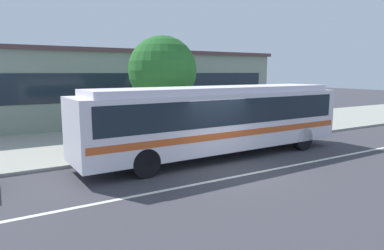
% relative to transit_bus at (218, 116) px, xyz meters
% --- Properties ---
extents(ground_plane, '(120.00, 120.00, 0.00)m').
position_rel_transit_bus_xyz_m(ground_plane, '(-0.88, -1.83, -1.69)').
color(ground_plane, '#3B3A41').
extents(sidewalk_slab, '(60.00, 8.00, 0.12)m').
position_rel_transit_bus_xyz_m(sidewalk_slab, '(-0.88, 5.35, -1.63)').
color(sidewalk_slab, '#9B9B8F').
rests_on(sidewalk_slab, ground_plane).
extents(lane_stripe_center, '(56.00, 0.16, 0.01)m').
position_rel_transit_bus_xyz_m(lane_stripe_center, '(-0.88, -2.63, -1.69)').
color(lane_stripe_center, silver).
rests_on(lane_stripe_center, ground_plane).
extents(transit_bus, '(11.81, 2.73, 2.91)m').
position_rel_transit_bus_xyz_m(transit_bus, '(0.00, 0.00, 0.00)').
color(transit_bus, silver).
rests_on(transit_bus, ground_plane).
extents(pedestrian_waiting_near_sign, '(0.42, 0.42, 1.67)m').
position_rel_transit_bus_xyz_m(pedestrian_waiting_near_sign, '(-2.59, 3.35, -0.60)').
color(pedestrian_waiting_near_sign, '#27392E').
rests_on(pedestrian_waiting_near_sign, sidewalk_slab).
extents(pedestrian_walking_along_curb, '(0.46, 0.46, 1.72)m').
position_rel_transit_bus_xyz_m(pedestrian_walking_along_curb, '(-3.14, 2.61, -0.56)').
color(pedestrian_walking_along_curb, navy).
rests_on(pedestrian_walking_along_curb, sidewalk_slab).
extents(bus_stop_sign, '(0.13, 0.44, 2.66)m').
position_rel_transit_bus_xyz_m(bus_stop_sign, '(4.16, 1.77, 0.13)').
color(bus_stop_sign, gray).
rests_on(bus_stop_sign, sidewalk_slab).
extents(street_tree_near_stop, '(3.45, 3.45, 5.18)m').
position_rel_transit_bus_xyz_m(street_tree_near_stop, '(-0.41, 4.30, 1.88)').
color(street_tree_near_stop, brown).
rests_on(street_tree_near_stop, sidewalk_slab).
extents(station_building, '(22.10, 8.33, 4.94)m').
position_rel_transit_bus_xyz_m(station_building, '(0.36, 13.15, 0.79)').
color(station_building, gray).
rests_on(station_building, ground_plane).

